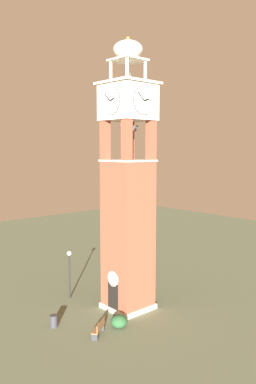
# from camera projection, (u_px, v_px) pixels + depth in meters

# --- Properties ---
(ground) EXTENTS (80.00, 80.00, 0.00)m
(ground) POSITION_uv_depth(u_px,v_px,m) (128.00, 308.00, 29.56)
(ground) COLOR #5B664C
(clock_tower) EXTENTS (3.49, 3.49, 19.60)m
(clock_tower) POSITION_uv_depth(u_px,v_px,m) (128.00, 199.00, 28.66)
(clock_tower) COLOR brown
(clock_tower) RESTS_ON ground
(park_bench) EXTENTS (1.27, 1.57, 0.95)m
(park_bench) POSITION_uv_depth(u_px,v_px,m) (99.00, 328.00, 25.12)
(park_bench) COLOR brown
(park_bench) RESTS_ON ground
(lamp_post) EXTENTS (0.36, 0.36, 3.81)m
(lamp_post) POSITION_uv_depth(u_px,v_px,m) (69.00, 266.00, 31.21)
(lamp_post) COLOR black
(lamp_post) RESTS_ON ground
(trash_bin) EXTENTS (0.52, 0.52, 0.80)m
(trash_bin) POSITION_uv_depth(u_px,v_px,m) (54.00, 321.00, 26.35)
(trash_bin) COLOR #2D2D33
(trash_bin) RESTS_ON ground
(shrub_near_entry) EXTENTS (1.11, 1.11, 0.84)m
(shrub_near_entry) POSITION_uv_depth(u_px,v_px,m) (119.00, 321.00, 26.24)
(shrub_near_entry) COLOR #234C28
(shrub_near_entry) RESTS_ON ground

